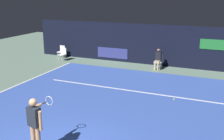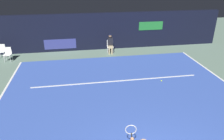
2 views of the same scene
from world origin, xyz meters
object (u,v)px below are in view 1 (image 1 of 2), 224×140
at_px(courtside_chair_near, 63,54).
at_px(tennis_ball, 174,99).
at_px(courtside_chair_far, 62,51).
at_px(tennis_player, 35,123).
at_px(line_judge_on_chair, 158,58).

relative_size(courtside_chair_near, tennis_ball, 12.94).
distance_m(courtside_chair_far, tennis_ball, 10.37).
relative_size(tennis_player, courtside_chair_far, 1.97).
bearing_deg(courtside_chair_near, tennis_player, -60.66).
bearing_deg(tennis_ball, line_judge_on_chair, 112.04).
relative_size(tennis_player, courtside_chair_near, 1.97).
bearing_deg(line_judge_on_chair, tennis_player, -95.13).
xyz_separation_m(line_judge_on_chair, courtside_chair_far, (-7.14, 0.36, -0.18)).
relative_size(courtside_chair_near, courtside_chair_far, 1.00).
distance_m(tennis_player, tennis_ball, 6.44).
height_order(tennis_player, line_judge_on_chair, tennis_player).
height_order(tennis_player, tennis_ball, tennis_player).
xyz_separation_m(courtside_chair_far, tennis_ball, (9.04, -5.06, -0.46)).
height_order(tennis_player, courtside_chair_near, tennis_player).
height_order(courtside_chair_far, tennis_ball, courtside_chair_far).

